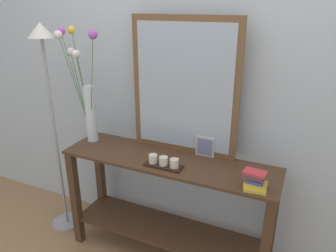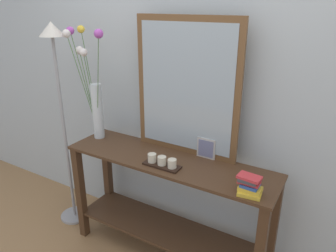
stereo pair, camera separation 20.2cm
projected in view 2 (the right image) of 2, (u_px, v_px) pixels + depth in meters
The scene contains 8 objects.
wall_back at pixel (192, 67), 2.16m from camera, with size 6.40×0.08×2.70m, color #B2BCC1.
console_table at pixel (168, 198), 2.22m from camera, with size 1.46×0.39×0.79m.
mirror_leaning at pixel (186, 88), 2.06m from camera, with size 0.73×0.03×0.90m.
tall_vase_left at pixel (93, 91), 2.32m from camera, with size 0.34×0.21×0.82m.
candle_tray at pixel (162, 162), 2.01m from camera, with size 0.24×0.09×0.07m.
picture_frame_small at pixel (206, 148), 2.10m from camera, with size 0.13×0.01×0.14m.
book_stack at pixel (250, 186), 1.70m from camera, with size 0.14×0.11×0.11m.
floor_lamp at pixel (60, 95), 2.40m from camera, with size 0.24×0.24×1.63m.
Camera 2 is at (0.96, -1.62, 1.76)m, focal length 34.08 mm.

